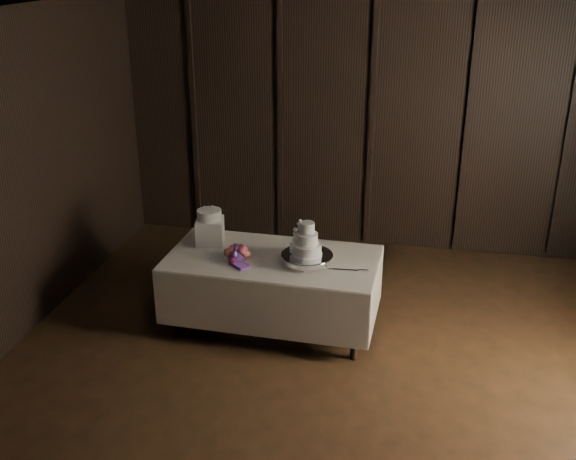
{
  "coord_description": "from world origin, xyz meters",
  "views": [
    {
      "loc": [
        0.61,
        -4.37,
        3.45
      ],
      "look_at": [
        -0.54,
        1.24,
        1.05
      ],
      "focal_mm": 42.0,
      "sensor_mm": 36.0,
      "label": 1
    }
  ],
  "objects_px": {
    "cake_stand": "(307,259)",
    "wedding_cake": "(304,242)",
    "bouquet": "(237,254)",
    "box_pedestal": "(210,231)",
    "small_cake": "(209,215)",
    "display_table": "(273,289)"
  },
  "relations": [
    {
      "from": "box_pedestal",
      "to": "wedding_cake",
      "type": "bearing_deg",
      "value": -15.91
    },
    {
      "from": "wedding_cake",
      "to": "bouquet",
      "type": "xyz_separation_m",
      "value": [
        -0.62,
        -0.06,
        -0.15
      ]
    },
    {
      "from": "bouquet",
      "to": "box_pedestal",
      "type": "relative_size",
      "value": 1.54
    },
    {
      "from": "cake_stand",
      "to": "box_pedestal",
      "type": "xyz_separation_m",
      "value": [
        -1.02,
        0.27,
        0.08
      ]
    },
    {
      "from": "box_pedestal",
      "to": "small_cake",
      "type": "distance_m",
      "value": 0.17
    },
    {
      "from": "wedding_cake",
      "to": "box_pedestal",
      "type": "relative_size",
      "value": 1.22
    },
    {
      "from": "display_table",
      "to": "box_pedestal",
      "type": "relative_size",
      "value": 7.77
    },
    {
      "from": "bouquet",
      "to": "display_table",
      "type": "bearing_deg",
      "value": 24.78
    },
    {
      "from": "cake_stand",
      "to": "wedding_cake",
      "type": "relative_size",
      "value": 1.52
    },
    {
      "from": "cake_stand",
      "to": "small_cake",
      "type": "bearing_deg",
      "value": 165.14
    },
    {
      "from": "cake_stand",
      "to": "small_cake",
      "type": "distance_m",
      "value": 1.08
    },
    {
      "from": "display_table",
      "to": "cake_stand",
      "type": "xyz_separation_m",
      "value": [
        0.34,
        -0.07,
        0.39
      ]
    },
    {
      "from": "bouquet",
      "to": "small_cake",
      "type": "xyz_separation_m",
      "value": [
        -0.37,
        0.34,
        0.23
      ]
    },
    {
      "from": "bouquet",
      "to": "small_cake",
      "type": "distance_m",
      "value": 0.56
    },
    {
      "from": "cake_stand",
      "to": "wedding_cake",
      "type": "height_order",
      "value": "wedding_cake"
    },
    {
      "from": "cake_stand",
      "to": "box_pedestal",
      "type": "distance_m",
      "value": 1.06
    },
    {
      "from": "wedding_cake",
      "to": "bouquet",
      "type": "bearing_deg",
      "value": -171.62
    },
    {
      "from": "display_table",
      "to": "bouquet",
      "type": "relative_size",
      "value": 5.05
    },
    {
      "from": "small_cake",
      "to": "display_table",
      "type": "bearing_deg",
      "value": -16.66
    },
    {
      "from": "cake_stand",
      "to": "wedding_cake",
      "type": "xyz_separation_m",
      "value": [
        -0.02,
        -0.01,
        0.17
      ]
    },
    {
      "from": "box_pedestal",
      "to": "small_cake",
      "type": "relative_size",
      "value": 1.09
    },
    {
      "from": "wedding_cake",
      "to": "bouquet",
      "type": "relative_size",
      "value": 0.79
    }
  ]
}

